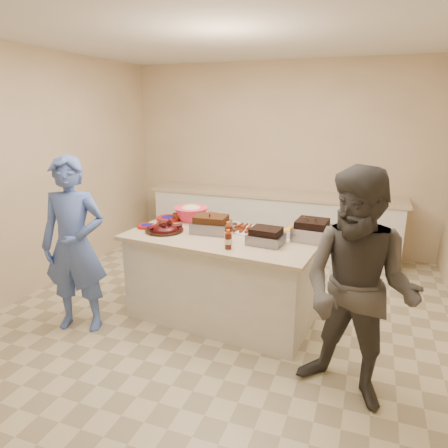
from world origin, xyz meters
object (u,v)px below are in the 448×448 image
(rib_platter, at_px, (165,231))
(coleslaw_bowl, at_px, (191,221))
(plastic_cup, at_px, (177,221))
(guest_blue, at_px, (83,325))
(roasting_pan, at_px, (311,239))
(guest_gray, at_px, (347,396))
(island, at_px, (222,316))
(bbq_bottle_b, at_px, (228,242))
(mustard_bottle, at_px, (210,229))
(bbq_bottle_a, at_px, (228,249))

(rib_platter, height_order, coleslaw_bowl, coleslaw_bowl)
(plastic_cup, relative_size, guest_blue, 0.05)
(roasting_pan, bearing_deg, guest_gray, -59.91)
(guest_blue, bearing_deg, guest_gray, -19.05)
(rib_platter, bearing_deg, island, 7.21)
(plastic_cup, bearing_deg, rib_platter, -81.52)
(roasting_pan, relative_size, bbq_bottle_b, 1.66)
(roasting_pan, relative_size, mustard_bottle, 2.46)
(guest_blue, bearing_deg, mustard_bottle, 21.67)
(rib_platter, relative_size, guest_blue, 0.23)
(bbq_bottle_b, bearing_deg, mustard_bottle, 134.60)
(roasting_pan, distance_m, bbq_bottle_a, 0.82)
(island, height_order, guest_blue, island)
(roasting_pan, distance_m, coleslaw_bowl, 1.35)
(bbq_bottle_a, xyz_separation_m, guest_gray, (1.10, -0.45, -0.87))
(roasting_pan, xyz_separation_m, bbq_bottle_b, (-0.70, -0.35, 0.00))
(island, distance_m, guest_gray, 1.51)
(island, height_order, roasting_pan, roasting_pan)
(island, distance_m, roasting_pan, 1.21)
(roasting_pan, relative_size, guest_blue, 0.20)
(roasting_pan, height_order, coleslaw_bowl, coleslaw_bowl)
(guest_blue, distance_m, guest_gray, 2.51)
(rib_platter, height_order, guest_blue, rib_platter)
(bbq_bottle_a, height_order, guest_gray, bbq_bottle_a)
(island, xyz_separation_m, plastic_cup, (-0.65, 0.31, 0.87))
(guest_gray, bearing_deg, mustard_bottle, 167.88)
(guest_gray, bearing_deg, rib_platter, 179.25)
(plastic_cup, height_order, guest_blue, plastic_cup)
(roasting_pan, bearing_deg, coleslaw_bowl, 175.53)
(rib_platter, relative_size, bbq_bottle_a, 2.20)
(island, relative_size, rib_platter, 4.80)
(island, relative_size, mustard_bottle, 13.91)
(rib_platter, height_order, roasting_pan, rib_platter)
(rib_platter, xyz_separation_m, guest_blue, (-0.63, -0.57, -0.87))
(rib_platter, relative_size, plastic_cup, 4.19)
(bbq_bottle_a, distance_m, guest_blue, 1.68)
(island, xyz_separation_m, bbq_bottle_a, (0.18, -0.34, 0.87))
(guest_gray, bearing_deg, roasting_pan, 135.72)
(bbq_bottle_b, bearing_deg, rib_platter, 171.59)
(bbq_bottle_a, bearing_deg, bbq_bottle_b, 109.26)
(bbq_bottle_a, relative_size, bbq_bottle_b, 0.89)
(rib_platter, xyz_separation_m, mustard_bottle, (0.40, 0.22, 0.00))
(guest_blue, bearing_deg, island, 12.11)
(bbq_bottle_b, relative_size, mustard_bottle, 1.49)
(bbq_bottle_a, xyz_separation_m, mustard_bottle, (-0.38, 0.49, 0.00))
(plastic_cup, relative_size, guest_gray, 0.05)
(bbq_bottle_a, height_order, guest_blue, bbq_bottle_a)
(bbq_bottle_a, bearing_deg, roasting_pan, 38.59)
(coleslaw_bowl, bearing_deg, bbq_bottle_a, -46.44)
(island, relative_size, plastic_cup, 20.15)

